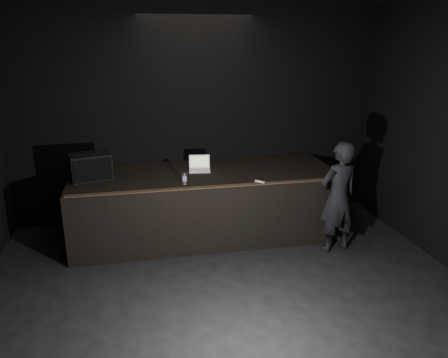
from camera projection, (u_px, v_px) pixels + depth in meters
name	position (u px, v px, depth m)	size (l,w,h in m)	color
ground	(250.00, 344.00, 4.40)	(7.00, 7.00, 0.00)	black
room_walls	(254.00, 149.00, 3.78)	(6.10, 7.10, 3.52)	black
stage_riser	(206.00, 203.00, 6.79)	(4.00, 1.50, 1.00)	black
riser_lip	(214.00, 187.00, 5.98)	(3.92, 0.10, 0.01)	brown
stage_monitor	(90.00, 167.00, 6.26)	(0.64, 0.53, 0.38)	black
cable	(107.00, 175.00, 6.47)	(0.02, 0.02, 0.85)	black
laptop	(199.00, 167.00, 6.74)	(0.35, 0.33, 0.22)	white
beer_can	(184.00, 179.00, 6.07)	(0.07, 0.07, 0.17)	silver
plastic_cup	(200.00, 170.00, 6.60)	(0.08, 0.08, 0.10)	white
wii_remote	(260.00, 182.00, 6.16)	(0.03, 0.14, 0.03)	white
person	(338.00, 197.00, 6.15)	(0.59, 0.39, 1.61)	black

